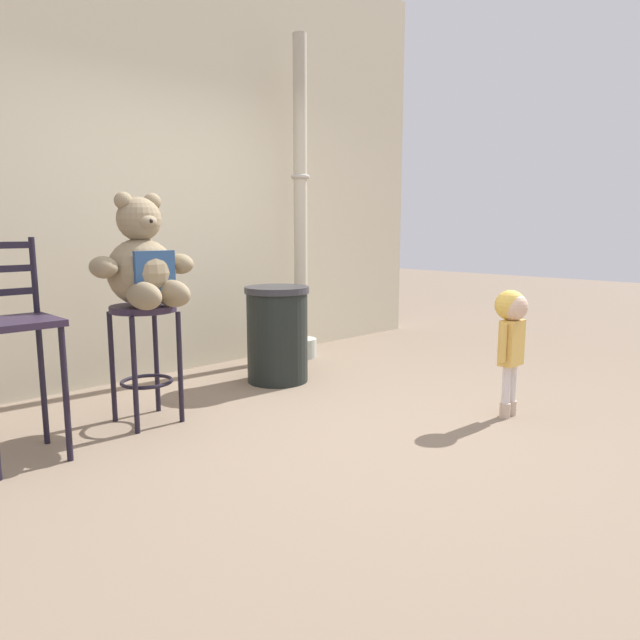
% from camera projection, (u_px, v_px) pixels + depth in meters
% --- Properties ---
extents(ground_plane, '(24.00, 24.00, 0.00)m').
position_uv_depth(ground_plane, '(338.00, 435.00, 3.40)').
color(ground_plane, '#7C6955').
extents(building_wall, '(6.41, 0.30, 3.77)m').
position_uv_depth(building_wall, '(146.00, 147.00, 4.67)').
color(building_wall, beige).
rests_on(building_wall, ground_plane).
extents(bar_stool_with_teddy, '(0.41, 0.41, 0.75)m').
position_uv_depth(bar_stool_with_teddy, '(145.00, 339.00, 3.57)').
color(bar_stool_with_teddy, '#281D30').
rests_on(bar_stool_with_teddy, ground_plane).
extents(teddy_bear, '(0.64, 0.58, 0.69)m').
position_uv_depth(teddy_bear, '(144.00, 264.00, 3.47)').
color(teddy_bear, '#827155').
rests_on(teddy_bear, bar_stool_with_teddy).
extents(child_walking, '(0.26, 0.21, 0.83)m').
position_uv_depth(child_walking, '(511.00, 325.00, 3.67)').
color(child_walking, '#C3AB95').
rests_on(child_walking, ground_plane).
extents(trash_bin, '(0.51, 0.51, 0.77)m').
position_uv_depth(trash_bin, '(277.00, 334.00, 4.57)').
color(trash_bin, black).
rests_on(trash_bin, ground_plane).
extents(lamppost, '(0.30, 0.30, 2.93)m').
position_uv_depth(lamppost, '(301.00, 234.00, 5.31)').
color(lamppost, '#A9ADA0').
rests_on(lamppost, ground_plane).
extents(bar_chair_empty, '(0.41, 0.41, 1.17)m').
position_uv_depth(bar_chair_empty, '(13.00, 335.00, 2.95)').
color(bar_chair_empty, '#281D30').
rests_on(bar_chair_empty, ground_plane).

